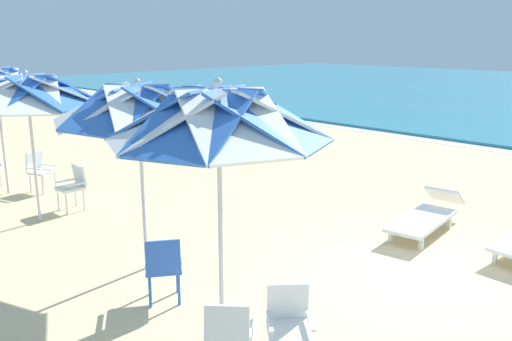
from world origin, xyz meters
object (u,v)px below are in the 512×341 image
Objects in this scene: beach_umbrella_2 at (27,93)px; plastic_chair_2 at (163,265)px; beach_umbrella_0 at (219,118)px; sun_lounger_1 at (427,215)px; plastic_chair_1 at (289,322)px; plastic_chair_0 at (229,335)px; plastic_chair_3 at (73,185)px; plastic_chair_6 at (39,169)px; beach_umbrella_1 at (138,107)px.

plastic_chair_2 is at bearing -2.17° from beach_umbrella_2.
plastic_chair_2 is 0.32× the size of beach_umbrella_2.
beach_umbrella_0 reaches higher than sun_lounger_1.
plastic_chair_0 is at bearing -112.18° from plastic_chair_1.
sun_lounger_1 is at bearing 35.16° from plastic_chair_3.
plastic_chair_3 is at bearing 169.71° from beach_umbrella_0.
plastic_chair_2 is at bearing -12.18° from plastic_chair_3.
beach_umbrella_0 is 3.30× the size of plastic_chair_3.
plastic_chair_6 is 7.93m from sun_lounger_1.
plastic_chair_1 and plastic_chair_3 have the same top height.
plastic_chair_3 is at bearing 105.54° from beach_umbrella_2.
plastic_chair_0 is at bearing -15.42° from plastic_chair_2.
plastic_chair_2 is 4.79m from sun_lounger_1.
beach_umbrella_1 reaches higher than sun_lounger_1.
plastic_chair_3 is 0.39× the size of sun_lounger_1.
beach_umbrella_2 is at bearing 177.60° from beach_umbrella_0.
plastic_chair_6 is (-8.02, 0.89, 0.00)m from plastic_chair_1.
beach_umbrella_2 reaches higher than plastic_chair_0.
plastic_chair_3 is (-4.32, 0.93, 0.00)m from plastic_chair_2.
beach_umbrella_2 reaches higher than sun_lounger_1.
plastic_chair_1 is 6.38m from plastic_chair_3.
plastic_chair_2 is 1.00× the size of plastic_chair_6.
beach_umbrella_2 is at bearing 173.74° from plastic_chair_0.
plastic_chair_2 and plastic_chair_3 have the same top height.
plastic_chair_2 is 1.00× the size of plastic_chair_3.
sun_lounger_1 is at bearing 41.55° from beach_umbrella_2.
sun_lounger_1 is (-0.18, 4.74, -2.18)m from beach_umbrella_0.
plastic_chair_1 is at bearing -0.53° from beach_umbrella_2.
beach_umbrella_2 is at bearing -138.45° from sun_lounger_1.
plastic_chair_1 is 6.38m from beach_umbrella_2.
plastic_chair_0 is 0.32× the size of beach_umbrella_2.
plastic_chair_1 is at bearing -7.50° from plastic_chair_3.
plastic_chair_3 is 1.00× the size of plastic_chair_6.
beach_umbrella_1 is at bearing 4.71° from beach_umbrella_2.
plastic_chair_6 is 0.39× the size of sun_lounger_1.
plastic_chair_0 is 6.25m from plastic_chair_3.
plastic_chair_2 is at bearing -9.37° from plastic_chair_6.
beach_umbrella_2 is 7.12m from sun_lounger_1.
beach_umbrella_2 is (-5.28, 0.22, -0.15)m from beach_umbrella_0.
plastic_chair_1 is at bearing 67.82° from plastic_chair_0.
sun_lounger_1 is at bearing 77.89° from plastic_chair_2.
beach_umbrella_2 is at bearing 177.83° from plastic_chair_2.
plastic_chair_2 is (1.03, -0.41, -1.83)m from beach_umbrella_1.
plastic_chair_0 is at bearing -13.13° from plastic_chair_3.
beach_umbrella_0 is at bearing -3.21° from plastic_chair_2.
sun_lounger_1 is (-0.77, 5.17, -0.22)m from plastic_chair_0.
plastic_chair_2 is (-2.01, -0.10, 0.00)m from plastic_chair_1.
plastic_chair_0 and plastic_chair_6 have the same top height.
plastic_chair_1 is 1.00× the size of plastic_chair_6.
plastic_chair_1 reaches higher than sun_lounger_1.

